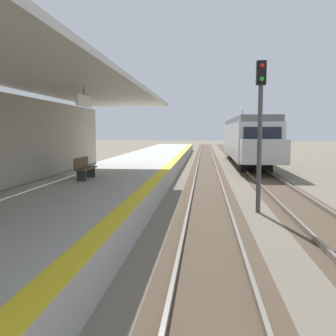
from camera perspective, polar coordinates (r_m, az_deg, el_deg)
station_platform at (r=15.69m, az=-10.11°, el=-3.17°), size 5.00×80.00×0.91m
track_pair_nearest_platform at (r=19.12m, az=6.07°, el=-2.74°), size 2.34×120.00×0.16m
track_pair_middle at (r=19.45m, az=16.15°, el=-2.79°), size 2.34×120.00×0.16m
approaching_train at (r=32.56m, az=11.95°, el=4.40°), size 2.93×19.60×4.76m
rail_signal_post at (r=13.26m, az=13.89°, el=7.04°), size 0.32×0.34×5.20m
platform_bench at (r=15.37m, az=-12.66°, el=0.07°), size 0.45×1.60×0.88m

